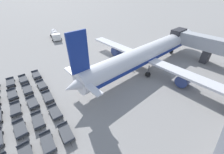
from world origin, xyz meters
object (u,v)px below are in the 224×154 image
object	(u,v)px
airplane	(148,54)
baggage_dolly_row_mid_a_col_d	(20,129)
baggage_dolly_row_mid_a_col_a	(11,83)
baggage_dolly_row_mid_b_col_b	(28,90)
baggage_dolly_row_mid_b_col_e	(48,143)
fuel_tanker_primary	(55,35)
baggage_dolly_row_mid_a_col_b	(12,95)
baggage_dolly_row_mid_b_col_c	(33,103)
baggage_dolly_row_far_col_b	(42,85)
baggage_dolly_row_mid_a_col_c	(16,109)
baggage_dolly_row_far_col_a	(36,75)
baggage_dolly_row_far_col_e	(66,133)
baggage_dolly_row_mid_b_col_a	(23,80)
baggage_dolly_row_far_col_d	(55,112)
baggage_dolly_row_mid_b_col_d	(38,121)
baggage_dolly_row_far_col_c	(48,97)

from	to	relation	value
airplane	baggage_dolly_row_mid_a_col_d	world-z (taller)	airplane
baggage_dolly_row_mid_a_col_a	baggage_dolly_row_mid_b_col_b	distance (m)	5.04
baggage_dolly_row_mid_b_col_e	fuel_tanker_primary	bearing A→B (deg)	152.80
baggage_dolly_row_mid_a_col_b	baggage_dolly_row_mid_a_col_d	xyz separation A→B (m)	(8.75, -1.18, 0.00)
baggage_dolly_row_mid_b_col_c	baggage_dolly_row_far_col_b	world-z (taller)	same
baggage_dolly_row_mid_b_col_c	baggage_dolly_row_mid_b_col_e	size ratio (longest dim) A/B	0.99
baggage_dolly_row_mid_a_col_b	baggage_dolly_row_mid_a_col_c	xyz separation A→B (m)	(4.26, -0.60, 0.00)
baggage_dolly_row_far_col_a	baggage_dolly_row_mid_b_col_c	bearing A→B (deg)	-23.77
baggage_dolly_row_far_col_b	baggage_dolly_row_mid_b_col_e	bearing A→B (deg)	-18.92
baggage_dolly_row_mid_a_col_d	baggage_dolly_row_far_col_e	bearing A→B (deg)	39.79
baggage_dolly_row_mid_b_col_a	fuel_tanker_primary	bearing A→B (deg)	140.83
baggage_dolly_row_mid_a_col_a	baggage_dolly_row_far_col_d	xyz separation A→B (m)	(13.59, 2.85, 0.00)
baggage_dolly_row_mid_a_col_a	baggage_dolly_row_mid_b_col_c	bearing A→B (deg)	7.14
fuel_tanker_primary	baggage_dolly_row_mid_a_col_b	world-z (taller)	fuel_tanker_primary
baggage_dolly_row_mid_a_col_a	baggage_dolly_row_mid_a_col_c	distance (m)	8.67
baggage_dolly_row_mid_a_col_b	baggage_dolly_row_mid_b_col_c	world-z (taller)	same
baggage_dolly_row_mid_a_col_d	baggage_dolly_row_mid_a_col_b	bearing A→B (deg)	172.33
fuel_tanker_primary	baggage_dolly_row_mid_b_col_d	world-z (taller)	fuel_tanker_primary
fuel_tanker_primary	baggage_dolly_row_mid_b_col_d	xyz separation A→B (m)	(34.16, -19.32, -0.74)
baggage_dolly_row_mid_a_col_c	baggage_dolly_row_mid_b_col_c	xyz separation A→B (m)	(0.41, 2.44, 0.00)
fuel_tanker_primary	baggage_dolly_row_mid_a_col_d	distance (m)	40.19
baggage_dolly_row_mid_b_col_c	baggage_dolly_row_far_col_a	bearing A→B (deg)	156.23
baggage_dolly_row_mid_a_col_a	baggage_dolly_row_far_col_d	distance (m)	13.89
baggage_dolly_row_far_col_b	baggage_dolly_row_far_col_e	size ratio (longest dim) A/B	1.00
baggage_dolly_row_mid_a_col_c	baggage_dolly_row_mid_b_col_e	size ratio (longest dim) A/B	1.00
baggage_dolly_row_mid_a_col_c	baggage_dolly_row_far_col_d	world-z (taller)	same
baggage_dolly_row_mid_a_col_d	baggage_dolly_row_far_col_e	size ratio (longest dim) A/B	0.99
baggage_dolly_row_mid_b_col_a	baggage_dolly_row_far_col_a	distance (m)	2.57
baggage_dolly_row_mid_b_col_b	baggage_dolly_row_far_col_c	xyz separation A→B (m)	(4.69, 1.83, 0.00)
airplane	baggage_dolly_row_mid_a_col_d	distance (m)	27.49
baggage_dolly_row_mid_b_col_a	baggage_dolly_row_mid_b_col_e	size ratio (longest dim) A/B	1.00
baggage_dolly_row_mid_b_col_b	baggage_dolly_row_far_col_a	xyz separation A→B (m)	(-4.01, 3.07, 0.00)
airplane	baggage_dolly_row_far_col_e	bearing A→B (deg)	-82.65
baggage_dolly_row_mid_b_col_b	baggage_dolly_row_far_col_c	size ratio (longest dim) A/B	1.00
baggage_dolly_row_mid_a_col_b	baggage_dolly_row_far_col_d	distance (m)	9.95
fuel_tanker_primary	baggage_dolly_row_far_col_c	world-z (taller)	fuel_tanker_primary
baggage_dolly_row_mid_a_col_b	baggage_dolly_row_far_col_c	bearing A→B (deg)	39.50
baggage_dolly_row_mid_b_col_d	baggage_dolly_row_far_col_b	world-z (taller)	same
baggage_dolly_row_mid_b_col_e	baggage_dolly_row_far_col_c	distance (m)	8.93
baggage_dolly_row_mid_b_col_d	baggage_dolly_row_mid_b_col_e	xyz separation A→B (m)	(4.30, -0.44, 0.00)
fuel_tanker_primary	baggage_dolly_row_far_col_d	size ratio (longest dim) A/B	2.21
baggage_dolly_row_mid_a_col_d	baggage_dolly_row_far_col_b	size ratio (longest dim) A/B	1.00
baggage_dolly_row_mid_a_col_c	baggage_dolly_row_mid_b_col_b	xyz separation A→B (m)	(-3.82, 3.00, 0.00)
baggage_dolly_row_far_col_b	baggage_dolly_row_far_col_a	bearing A→B (deg)	172.38
baggage_dolly_row_mid_b_col_e	baggage_dolly_row_far_col_a	distance (m)	17.55
baggage_dolly_row_mid_b_col_a	baggage_dolly_row_mid_b_col_d	world-z (taller)	same
baggage_dolly_row_far_col_a	baggage_dolly_row_far_col_c	distance (m)	8.78
baggage_dolly_row_mid_b_col_b	baggage_dolly_row_mid_b_col_e	xyz separation A→B (m)	(12.86, -1.77, 0.00)
baggage_dolly_row_far_col_a	baggage_dolly_row_far_col_b	distance (m)	4.56
baggage_dolly_row_mid_b_col_a	baggage_dolly_row_far_col_c	size ratio (longest dim) A/B	1.00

